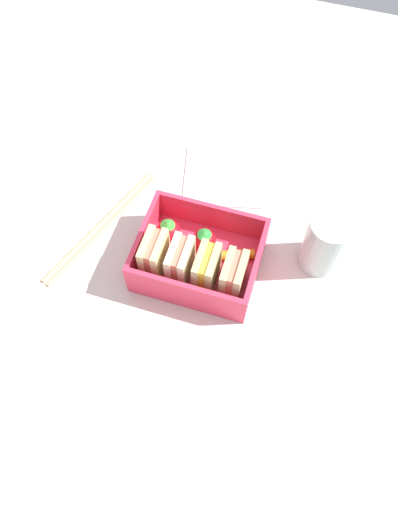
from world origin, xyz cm
name	(u,v)px	position (x,y,z in cm)	size (l,w,h in cm)	color
ground_plane	(199,269)	(0.00, 0.00, -1.00)	(120.00, 120.00, 2.00)	beige
bento_tray	(199,264)	(0.00, 0.00, 0.60)	(15.28, 12.32, 1.20)	#E3304C
bento_rim	(199,253)	(0.00, 0.00, 3.51)	(15.28, 12.32, 4.62)	#E3304C
sandwich_left	(233,277)	(-5.06, 2.37, 4.33)	(2.51, 4.73, 6.25)	tan
sandwich_center_left	(207,269)	(-1.69, 2.37, 4.33)	(2.51, 4.73, 6.25)	tan
sandwich_center	(180,262)	(1.69, 2.37, 4.33)	(2.51, 4.73, 6.25)	beige
sandwich_center_right	(154,255)	(5.06, 2.37, 4.33)	(2.51, 4.73, 6.25)	#DBC380
carrot_stick_far_left	(238,255)	(-4.59, -2.11, 1.85)	(1.30, 1.30, 4.34)	orange
strawberry_far_left	(203,240)	(0.11, -2.33, 2.86)	(3.08, 3.08, 3.68)	red
strawberry_left	(168,231)	(4.88, -2.25, 2.91)	(3.18, 3.18, 3.78)	red
chopstick_pair	(101,226)	(14.62, -1.89, 0.35)	(8.88, 21.10, 0.70)	tan
drinking_glass	(325,243)	(-14.84, -5.57, 4.40)	(5.51, 5.51, 8.79)	silver
folded_napkin	(223,176)	(0.89, -15.11, 0.20)	(11.35, 10.58, 0.40)	silver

